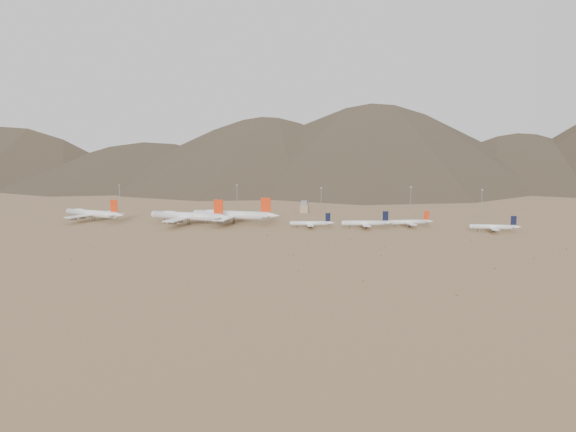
% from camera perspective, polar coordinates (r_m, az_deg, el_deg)
% --- Properties ---
extents(ground, '(3000.00, 3000.00, 0.00)m').
position_cam_1_polar(ground, '(446.60, -4.23, -1.49)').
color(ground, '#A48054').
rests_on(ground, ground).
extents(mountain_ridge, '(4400.00, 1000.00, 300.00)m').
position_cam_1_polar(mountain_ridge, '(1334.95, 5.00, 10.99)').
color(mountain_ridge, brown).
rests_on(mountain_ridge, ground).
extents(widebody_west, '(66.14, 52.62, 20.39)m').
position_cam_1_polar(widebody_west, '(526.18, -19.25, 0.26)').
color(widebody_west, white).
rests_on(widebody_west, ground).
extents(widebody_centre, '(75.68, 59.09, 22.65)m').
position_cam_1_polar(widebody_centre, '(480.91, -10.16, 0.01)').
color(widebody_centre, white).
rests_on(widebody_centre, ground).
extents(widebody_east, '(78.45, 60.57, 23.31)m').
position_cam_1_polar(widebody_east, '(482.37, -5.65, 0.14)').
color(widebody_east, white).
rests_on(widebody_east, ground).
extents(narrowbody_a, '(36.90, 26.95, 12.27)m').
position_cam_1_polar(narrowbody_a, '(458.77, 2.42, -0.73)').
color(narrowbody_a, white).
rests_on(narrowbody_a, ground).
extents(narrowbody_b, '(42.36, 30.98, 14.11)m').
position_cam_1_polar(narrowbody_b, '(460.02, 7.99, -0.70)').
color(narrowbody_b, white).
rests_on(narrowbody_b, ground).
extents(narrowbody_c, '(38.58, 28.69, 13.17)m').
position_cam_1_polar(narrowbody_c, '(473.99, 12.27, -0.59)').
color(narrowbody_c, white).
rests_on(narrowbody_c, ground).
extents(narrowbody_d, '(39.42, 28.17, 13.00)m').
position_cam_1_polar(narrowbody_d, '(466.02, 20.23, -1.03)').
color(narrowbody_d, white).
rests_on(narrowbody_d, ground).
extents(control_tower, '(8.00, 8.00, 12.00)m').
position_cam_1_polar(control_tower, '(557.32, 1.67, 0.89)').
color(control_tower, gray).
rests_on(control_tower, ground).
extents(mast_far_west, '(2.00, 0.60, 25.70)m').
position_cam_1_polar(mast_far_west, '(614.56, -16.74, 2.03)').
color(mast_far_west, gray).
rests_on(mast_far_west, ground).
extents(mast_west, '(2.00, 0.60, 25.70)m').
position_cam_1_polar(mast_west, '(588.14, -5.20, 2.09)').
color(mast_west, gray).
rests_on(mast_west, ground).
extents(mast_centre, '(2.00, 0.60, 25.70)m').
position_cam_1_polar(mast_centre, '(549.98, 3.38, 1.73)').
color(mast_centre, gray).
rests_on(mast_centre, ground).
extents(mast_east, '(2.00, 0.60, 25.70)m').
position_cam_1_polar(mast_east, '(572.73, 12.35, 1.80)').
color(mast_east, gray).
rests_on(mast_east, ground).
extents(mast_far_east, '(2.00, 0.60, 25.70)m').
position_cam_1_polar(mast_far_east, '(556.04, 19.08, 1.38)').
color(mast_far_east, gray).
rests_on(mast_far_east, ground).
extents(desert_scrub, '(443.05, 179.05, 0.79)m').
position_cam_1_polar(desert_scrub, '(362.06, -2.75, -3.57)').
color(desert_scrub, brown).
rests_on(desert_scrub, ground).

